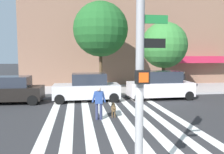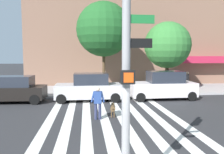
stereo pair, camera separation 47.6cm
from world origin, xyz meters
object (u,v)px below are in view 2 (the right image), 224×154
(parked_car_behind_first, at_px, (89,88))
(pedestrian_dog_walker, at_px, (98,101))
(parked_car_third_in_line, at_px, (163,86))
(street_tree_nearest, at_px, (104,29))
(pedestrian_bystander, at_px, (187,80))
(dog_on_leash, at_px, (113,108))
(street_tree_middle, at_px, (167,45))
(parked_car_near_curb, at_px, (13,90))
(traffic_light_pole, at_px, (127,39))

(parked_car_behind_first, height_order, pedestrian_dog_walker, parked_car_behind_first)
(parked_car_third_in_line, xyz_separation_m, street_tree_nearest, (-4.05, 3.37, 4.38))
(pedestrian_bystander, bearing_deg, parked_car_third_in_line, -139.25)
(street_tree_nearest, xyz_separation_m, pedestrian_bystander, (7.11, -0.74, -4.27))
(pedestrian_dog_walker, relative_size, pedestrian_bystander, 1.00)
(parked_car_behind_first, distance_m, parked_car_third_in_line, 5.37)
(pedestrian_dog_walker, xyz_separation_m, dog_on_leash, (0.82, 0.54, -0.48))
(street_tree_middle, relative_size, pedestrian_dog_walker, 3.54)
(street_tree_nearest, height_order, pedestrian_bystander, street_tree_nearest)
(parked_car_near_curb, xyz_separation_m, street_tree_middle, (11.65, 2.43, 3.15))
(parked_car_behind_first, relative_size, dog_on_leash, 4.49)
(parked_car_near_curb, height_order, parked_car_third_in_line, parked_car_third_in_line)
(dog_on_leash, bearing_deg, traffic_light_pole, -94.39)
(traffic_light_pole, height_order, pedestrian_dog_walker, traffic_light_pole)
(parked_car_behind_first, height_order, street_tree_middle, street_tree_middle)
(traffic_light_pole, relative_size, pedestrian_bystander, 3.54)
(street_tree_nearest, distance_m, street_tree_middle, 5.45)
(parked_car_near_curb, relative_size, pedestrian_bystander, 2.68)
(traffic_light_pole, xyz_separation_m, street_tree_middle, (5.88, 13.72, 0.50))
(traffic_light_pole, distance_m, dog_on_leash, 7.68)
(parked_car_behind_first, bearing_deg, traffic_light_pole, -86.78)
(street_tree_middle, bearing_deg, street_tree_nearest, 169.74)
(pedestrian_dog_walker, bearing_deg, parked_car_behind_first, 94.24)
(traffic_light_pole, relative_size, parked_car_third_in_line, 1.25)
(parked_car_third_in_line, height_order, dog_on_leash, parked_car_third_in_line)
(traffic_light_pole, bearing_deg, pedestrian_dog_walker, 92.46)
(parked_car_behind_first, bearing_deg, dog_on_leash, -74.64)
(street_tree_middle, xyz_separation_m, dog_on_leash, (-5.34, -6.70, -3.58))
(traffic_light_pole, height_order, street_tree_middle, traffic_light_pole)
(street_tree_middle, distance_m, dog_on_leash, 9.29)
(parked_car_third_in_line, xyz_separation_m, pedestrian_bystander, (3.05, 2.63, 0.11))
(dog_on_leash, bearing_deg, pedestrian_bystander, 43.61)
(street_tree_nearest, bearing_deg, pedestrian_dog_walker, -96.66)
(traffic_light_pole, relative_size, dog_on_leash, 5.72)
(traffic_light_pole, distance_m, parked_car_behind_first, 11.61)
(dog_on_leash, distance_m, pedestrian_bystander, 10.03)
(dog_on_leash, xyz_separation_m, pedestrian_bystander, (7.25, 6.91, 0.63))
(parked_car_near_curb, bearing_deg, traffic_light_pole, -62.96)
(traffic_light_pole, bearing_deg, dog_on_leash, 85.61)
(traffic_light_pole, xyz_separation_m, dog_on_leash, (0.54, 7.02, -3.08))
(traffic_light_pole, bearing_deg, pedestrian_bystander, 60.79)
(parked_car_third_in_line, height_order, street_tree_nearest, street_tree_nearest)
(parked_car_behind_first, xyz_separation_m, dog_on_leash, (1.17, -4.27, -0.48))
(traffic_light_pole, distance_m, parked_car_near_curb, 12.95)
(street_tree_middle, distance_m, pedestrian_bystander, 3.51)
(parked_car_near_curb, xyz_separation_m, parked_car_behind_first, (5.13, 0.00, 0.05))
(street_tree_nearest, bearing_deg, parked_car_behind_first, -111.28)
(parked_car_third_in_line, distance_m, dog_on_leash, 6.01)
(street_tree_nearest, relative_size, street_tree_middle, 1.29)
(street_tree_middle, bearing_deg, dog_on_leash, -128.58)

